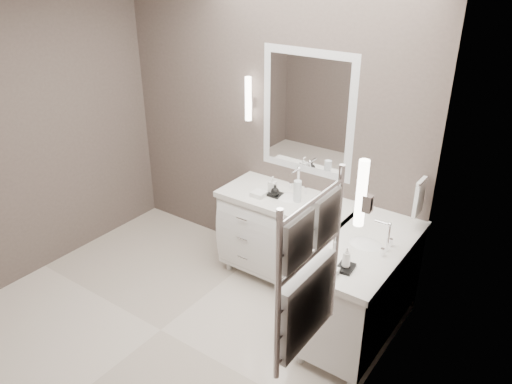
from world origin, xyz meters
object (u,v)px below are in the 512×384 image
Objects in this scene: vanity_right at (361,284)px; towel_ladder at (308,280)px; waste_bin at (288,325)px; vanity_back at (287,233)px.

towel_ladder is at bearing -80.16° from vanity_right.
vanity_right is 5.04× the size of waste_bin.
vanity_back is 0.90m from waste_bin.
towel_ladder reaches higher than waste_bin.
waste_bin is at bearing 124.78° from towel_ladder.
waste_bin is at bearing -139.46° from vanity_right.
vanity_right reaches higher than waste_bin.
waste_bin is (0.45, -0.69, -0.36)m from vanity_back.
vanity_back is at bearing 159.62° from vanity_right.
vanity_right is (0.88, -0.33, 0.00)m from vanity_back.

